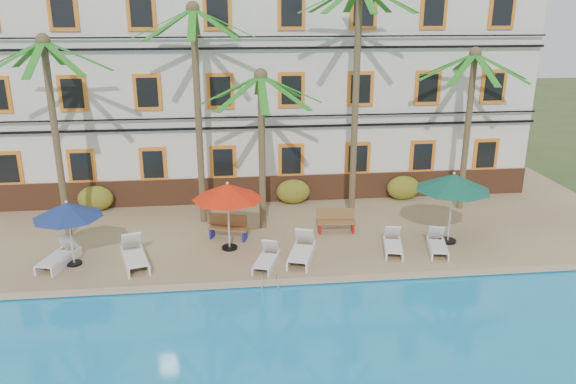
{
  "coord_description": "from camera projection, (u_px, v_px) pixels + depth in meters",
  "views": [
    {
      "loc": [
        -1.26,
        -16.89,
        8.7
      ],
      "look_at": [
        0.93,
        3.0,
        2.0
      ],
      "focal_mm": 35.0,
      "sensor_mm": 36.0,
      "label": 1
    }
  ],
  "objects": [
    {
      "name": "lounger_d",
      "position": [
        302.0,
        251.0,
        19.52
      ],
      "size": [
        1.28,
        2.13,
        0.95
      ],
      "color": "silver",
      "rests_on": "pool_deck"
    },
    {
      "name": "pool_ladder",
      "position": [
        270.0,
        285.0,
        17.78
      ],
      "size": [
        0.54,
        0.74,
        0.74
      ],
      "color": "silver",
      "rests_on": "ground"
    },
    {
      "name": "lounger_b",
      "position": [
        134.0,
        256.0,
        19.13
      ],
      "size": [
        1.27,
        2.16,
        0.96
      ],
      "color": "silver",
      "rests_on": "pool_deck"
    },
    {
      "name": "palm_b",
      "position": [
        197.0,
        87.0,
        21.27
      ],
      "size": [
        4.55,
        4.55,
        8.58
      ],
      "color": "brown",
      "rests_on": "pool_deck"
    },
    {
      "name": "palm_e",
      "position": [
        470.0,
        106.0,
        23.11
      ],
      "size": [
        4.55,
        4.55,
        6.86
      ],
      "color": "brown",
      "rests_on": "pool_deck"
    },
    {
      "name": "hotel_building",
      "position": [
        252.0,
        79.0,
        26.51
      ],
      "size": [
        25.4,
        6.44,
        10.22
      ],
      "color": "silver",
      "rests_on": "pool_deck"
    },
    {
      "name": "umbrella_red",
      "position": [
        228.0,
        192.0,
        19.75
      ],
      "size": [
        2.56,
        2.56,
        2.56
      ],
      "color": "black",
      "rests_on": "pool_deck"
    },
    {
      "name": "lounger_e",
      "position": [
        393.0,
        244.0,
        20.17
      ],
      "size": [
        0.96,
        1.8,
        0.81
      ],
      "color": "silver",
      "rests_on": "pool_deck"
    },
    {
      "name": "shrub_left",
      "position": [
        96.0,
        198.0,
        24.05
      ],
      "size": [
        1.5,
        0.9,
        1.1
      ],
      "primitive_type": "ellipsoid",
      "color": "#2B4F16",
      "rests_on": "pool_deck"
    },
    {
      "name": "palm_a",
      "position": [
        52.0,
        109.0,
        20.11
      ],
      "size": [
        4.55,
        4.55,
        7.53
      ],
      "color": "brown",
      "rests_on": "pool_deck"
    },
    {
      "name": "pool_deck",
      "position": [
        261.0,
        220.0,
        23.48
      ],
      "size": [
        30.0,
        12.0,
        0.25
      ],
      "primitive_type": "cube",
      "color": "tan",
      "rests_on": "ground"
    },
    {
      "name": "pool_coping",
      "position": [
        273.0,
        283.0,
        17.87
      ],
      "size": [
        30.0,
        0.35,
        0.06
      ],
      "primitive_type": "cube",
      "color": "tan",
      "rests_on": "pool_deck"
    },
    {
      "name": "shrub_right",
      "position": [
        403.0,
        188.0,
        25.46
      ],
      "size": [
        1.5,
        0.9,
        1.1
      ],
      "primitive_type": "ellipsoid",
      "color": "#2B4F16",
      "rests_on": "pool_deck"
    },
    {
      "name": "ground",
      "position": [
        270.0,
        278.0,
        18.81
      ],
      "size": [
        100.0,
        100.0,
        0.0
      ],
      "primitive_type": "plane",
      "color": "#384C23",
      "rests_on": "ground"
    },
    {
      "name": "palm_d",
      "position": [
        357.0,
        73.0,
        21.38
      ],
      "size": [
        4.55,
        4.55,
        9.46
      ],
      "color": "brown",
      "rests_on": "pool_deck"
    },
    {
      "name": "shrub_mid",
      "position": [
        293.0,
        192.0,
        24.94
      ],
      "size": [
        1.5,
        0.9,
        1.1
      ],
      "primitive_type": "ellipsoid",
      "color": "#2B4F16",
      "rests_on": "pool_deck"
    },
    {
      "name": "lounger_a",
      "position": [
        59.0,
        256.0,
        19.14
      ],
      "size": [
        1.16,
        1.98,
        0.88
      ],
      "color": "silver",
      "rests_on": "pool_deck"
    },
    {
      "name": "umbrella_green",
      "position": [
        453.0,
        182.0,
        20.28
      ],
      "size": [
        2.74,
        2.74,
        2.74
      ],
      "color": "black",
      "rests_on": "pool_deck"
    },
    {
      "name": "lounger_f",
      "position": [
        437.0,
        244.0,
        20.15
      ],
      "size": [
        0.98,
        1.8,
        0.81
      ],
      "color": "silver",
      "rests_on": "pool_deck"
    },
    {
      "name": "lounger_c",
      "position": [
        267.0,
        259.0,
        19.04
      ],
      "size": [
        1.09,
        1.77,
        0.79
      ],
      "color": "silver",
      "rests_on": "pool_deck"
    },
    {
      "name": "bench_right",
      "position": [
        336.0,
        220.0,
        21.82
      ],
      "size": [
        1.53,
        0.57,
        0.93
      ],
      "color": "olive",
      "rests_on": "pool_deck"
    },
    {
      "name": "palm_c",
      "position": [
        262.0,
        125.0,
        21.08
      ],
      "size": [
        4.55,
        4.55,
        6.26
      ],
      "color": "brown",
      "rests_on": "pool_deck"
    },
    {
      "name": "bench_left",
      "position": [
        229.0,
        227.0,
        21.22
      ],
      "size": [
        1.57,
        0.93,
        0.93
      ],
      "color": "olive",
      "rests_on": "pool_deck"
    },
    {
      "name": "umbrella_blue",
      "position": [
        67.0,
        210.0,
        18.58
      ],
      "size": [
        2.31,
        2.31,
        2.31
      ],
      "color": "black",
      "rests_on": "pool_deck"
    }
  ]
}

